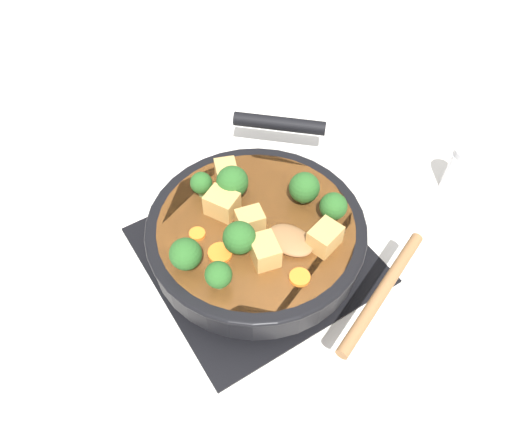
{
  "coord_description": "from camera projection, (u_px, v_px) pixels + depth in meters",
  "views": [
    {
      "loc": [
        0.23,
        0.37,
        0.63
      ],
      "look_at": [
        0.0,
        0.0,
        0.08
      ],
      "focal_mm": 35.0,
      "sensor_mm": 36.0,
      "label": 1
    }
  ],
  "objects": [
    {
      "name": "skillet_pan",
      "position": [
        256.0,
        232.0,
        0.72
      ],
      "size": [
        0.38,
        0.39,
        0.05
      ],
      "color": "black",
      "rests_on": "front_burner_grate"
    },
    {
      "name": "tofu_cube_east_chunk",
      "position": [
        226.0,
        173.0,
        0.74
      ],
      "size": [
        0.04,
        0.05,
        0.03
      ],
      "primitive_type": "cube",
      "rotation": [
        0.0,
        0.0,
        1.22
      ],
      "color": "tan",
      "rests_on": "skillet_pan"
    },
    {
      "name": "tofu_cube_center_large",
      "position": [
        222.0,
        204.0,
        0.7
      ],
      "size": [
        0.05,
        0.05,
        0.03
      ],
      "primitive_type": "cube",
      "rotation": [
        0.0,
        0.0,
        5.22
      ],
      "color": "tan",
      "rests_on": "skillet_pan"
    },
    {
      "name": "carrot_slice_orange_thin",
      "position": [
        220.0,
        253.0,
        0.67
      ],
      "size": [
        0.03,
        0.03,
        0.01
      ],
      "primitive_type": "cylinder",
      "color": "orange",
      "rests_on": "skillet_pan"
    },
    {
      "name": "front_burner_grate",
      "position": [
        256.0,
        251.0,
        0.75
      ],
      "size": [
        0.31,
        0.31,
        0.03
      ],
      "color": "black",
      "rests_on": "ground_plane"
    },
    {
      "name": "broccoli_floret_center_top",
      "position": [
        186.0,
        254.0,
        0.64
      ],
      "size": [
        0.04,
        0.04,
        0.05
      ],
      "color": "#709956",
      "rests_on": "skillet_pan"
    },
    {
      "name": "broccoli_floret_south_cluster",
      "position": [
        232.0,
        182.0,
        0.71
      ],
      "size": [
        0.05,
        0.05,
        0.05
      ],
      "color": "#709956",
      "rests_on": "skillet_pan"
    },
    {
      "name": "carrot_slice_near_center",
      "position": [
        299.0,
        277.0,
        0.65
      ],
      "size": [
        0.03,
        0.03,
        0.01
      ],
      "primitive_type": "cylinder",
      "color": "orange",
      "rests_on": "skillet_pan"
    },
    {
      "name": "wooden_spoon",
      "position": [
        338.0,
        267.0,
        0.65
      ],
      "size": [
        0.2,
        0.22,
        0.02
      ],
      "color": "olive",
      "rests_on": "skillet_pan"
    },
    {
      "name": "broccoli_floret_west_rim",
      "position": [
        333.0,
        207.0,
        0.69
      ],
      "size": [
        0.04,
        0.04,
        0.05
      ],
      "color": "#709956",
      "rests_on": "skillet_pan"
    },
    {
      "name": "salt_shaker",
      "position": [
        458.0,
        170.0,
        0.82
      ],
      "size": [
        0.04,
        0.04,
        0.09
      ],
      "color": "white",
      "rests_on": "ground_plane"
    },
    {
      "name": "broccoli_floret_near_spoon",
      "position": [
        304.0,
        187.0,
        0.71
      ],
      "size": [
        0.04,
        0.04,
        0.05
      ],
      "color": "#709956",
      "rests_on": "skillet_pan"
    },
    {
      "name": "broccoli_floret_mid_floret",
      "position": [
        218.0,
        275.0,
        0.62
      ],
      "size": [
        0.04,
        0.04,
        0.04
      ],
      "color": "#709956",
      "rests_on": "skillet_pan"
    },
    {
      "name": "broccoli_floret_north_edge",
      "position": [
        201.0,
        183.0,
        0.72
      ],
      "size": [
        0.03,
        0.03,
        0.04
      ],
      "color": "#709956",
      "rests_on": "skillet_pan"
    },
    {
      "name": "tofu_cube_back_piece",
      "position": [
        325.0,
        238.0,
        0.67
      ],
      "size": [
        0.05,
        0.04,
        0.03
      ],
      "primitive_type": "cube",
      "rotation": [
        0.0,
        0.0,
        3.43
      ],
      "color": "tan",
      "rests_on": "skillet_pan"
    },
    {
      "name": "tofu_cube_near_handle",
      "position": [
        265.0,
        251.0,
        0.65
      ],
      "size": [
        0.04,
        0.05,
        0.03
      ],
      "primitive_type": "cube",
      "rotation": [
        0.0,
        0.0,
        1.35
      ],
      "color": "tan",
      "rests_on": "skillet_pan"
    },
    {
      "name": "carrot_slice_edge_slice",
      "position": [
        197.0,
        234.0,
        0.69
      ],
      "size": [
        0.02,
        0.02,
        0.01
      ],
      "primitive_type": "cylinder",
      "color": "orange",
      "rests_on": "skillet_pan"
    },
    {
      "name": "broccoli_floret_east_rim",
      "position": [
        239.0,
        238.0,
        0.65
      ],
      "size": [
        0.04,
        0.04,
        0.05
      ],
      "color": "#709956",
      "rests_on": "skillet_pan"
    },
    {
      "name": "ground_plane",
      "position": [
        256.0,
        255.0,
        0.76
      ],
      "size": [
        2.4,
        2.4,
        0.0
      ],
      "primitive_type": "plane",
      "color": "white"
    },
    {
      "name": "tofu_cube_west_chunk",
      "position": [
        248.0,
        218.0,
        0.69
      ],
      "size": [
        0.04,
        0.04,
        0.03
      ],
      "primitive_type": "cube",
      "rotation": [
        0.0,
        0.0,
        2.92
      ],
      "color": "tan",
      "rests_on": "skillet_pan"
    }
  ]
}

